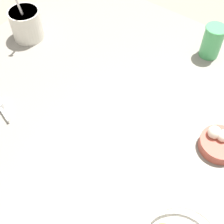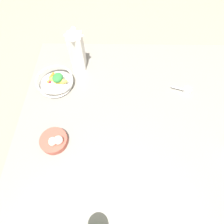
% 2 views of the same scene
% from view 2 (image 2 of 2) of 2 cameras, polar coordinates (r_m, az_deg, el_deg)
% --- Properties ---
extents(ground_plane, '(6.00, 6.00, 0.00)m').
position_cam_2_polar(ground_plane, '(0.86, 8.73, -5.99)').
color(ground_plane, gray).
extents(countertop, '(1.17, 1.17, 0.03)m').
position_cam_2_polar(countertop, '(0.85, 8.87, -5.55)').
color(countertop, gray).
rests_on(countertop, ground_plane).
extents(fruit_bowl, '(0.19, 0.19, 0.08)m').
position_cam_2_polar(fruit_bowl, '(0.98, -18.05, 9.62)').
color(fruit_bowl, silver).
rests_on(fruit_bowl, countertop).
extents(milk_carton, '(0.07, 0.07, 0.24)m').
position_cam_2_polar(milk_carton, '(0.99, -11.52, 19.55)').
color(milk_carton, silver).
rests_on(milk_carton, countertop).
extents(measuring_scoop, '(0.10, 0.05, 0.03)m').
position_cam_2_polar(measuring_scoop, '(1.00, 23.06, 6.53)').
color(measuring_scoop, white).
rests_on(measuring_scoop, countertop).
extents(garlic_bowl, '(0.12, 0.12, 0.07)m').
position_cam_2_polar(garlic_bowl, '(0.82, -18.31, -8.90)').
color(garlic_bowl, '#B24C3D').
rests_on(garlic_bowl, countertop).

